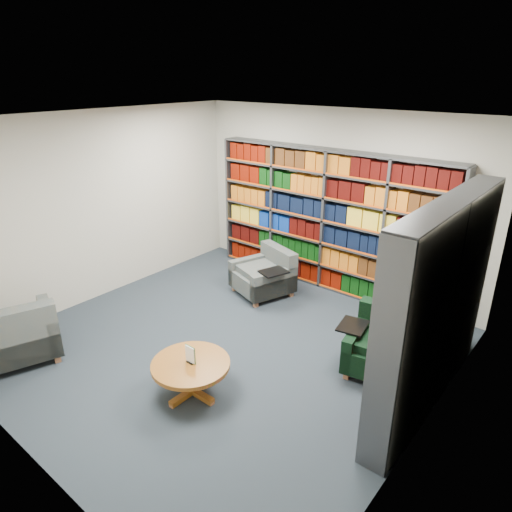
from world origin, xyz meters
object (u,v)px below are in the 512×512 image
Objects in this scene: coffee_table at (191,369)px; chair_green_right at (386,347)px; chair_teal_left at (266,276)px; chair_teal_front at (17,337)px.

chair_green_right is at bearing 51.22° from coffee_table.
chair_teal_left is 2.42m from chair_green_right.
chair_teal_front is 2.26m from coffee_table.
chair_teal_front reaches higher than chair_green_right.
chair_teal_left is 0.89× the size of chair_teal_front.
chair_teal_front is at bearing -142.86° from chair_green_right.
chair_green_right is at bearing 37.14° from chair_teal_front.
chair_teal_front is at bearing -109.50° from chair_teal_left.
chair_teal_front is (-1.18, -3.35, 0.03)m from chair_teal_left.
chair_green_right is 2.27m from coffee_table.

